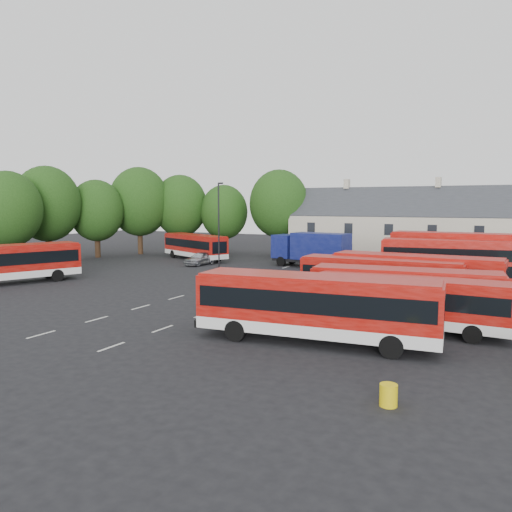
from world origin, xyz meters
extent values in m
plane|color=black|center=(0.00, 0.00, 0.00)|extent=(140.00, 140.00, 0.00)
cube|color=beige|center=(0.00, -14.00, 0.01)|extent=(0.15, 1.80, 0.01)
cube|color=beige|center=(0.00, -10.00, 0.01)|extent=(0.15, 1.80, 0.01)
cube|color=beige|center=(0.00, -6.00, 0.01)|extent=(0.15, 1.80, 0.01)
cube|color=beige|center=(0.00, -2.00, 0.01)|extent=(0.15, 1.80, 0.01)
cube|color=beige|center=(0.00, 2.00, 0.01)|extent=(0.15, 1.80, 0.01)
cube|color=beige|center=(0.00, 6.00, 0.01)|extent=(0.15, 1.80, 0.01)
cube|color=beige|center=(0.00, 10.00, 0.01)|extent=(0.15, 1.80, 0.01)
cube|color=beige|center=(0.00, 14.00, 0.01)|extent=(0.15, 1.80, 0.01)
cube|color=beige|center=(0.00, 18.00, 0.01)|extent=(0.15, 1.80, 0.01)
cube|color=beige|center=(5.00, -14.00, 0.01)|extent=(0.15, 1.80, 0.01)
cube|color=beige|center=(5.00, -10.00, 0.01)|extent=(0.15, 1.80, 0.01)
cube|color=beige|center=(5.00, -6.00, 0.01)|extent=(0.15, 1.80, 0.01)
cube|color=beige|center=(5.00, -2.00, 0.01)|extent=(0.15, 1.80, 0.01)
cube|color=beige|center=(5.00, 2.00, 0.01)|extent=(0.15, 1.80, 0.01)
cube|color=beige|center=(5.00, 6.00, 0.01)|extent=(0.15, 1.80, 0.01)
cube|color=beige|center=(5.00, 10.00, 0.01)|extent=(0.15, 1.80, 0.01)
cube|color=beige|center=(5.00, 14.00, 0.01)|extent=(0.15, 1.80, 0.01)
cube|color=beige|center=(5.00, 18.00, 0.01)|extent=(0.15, 1.80, 0.01)
cylinder|color=black|center=(-27.00, 4.00, 1.92)|extent=(0.70, 0.70, 3.85)
ellipsoid|color=#1A3A0F|center=(-27.00, 4.00, 6.39)|extent=(7.26, 7.26, 8.35)
cylinder|color=black|center=(-28.00, 10.00, 2.10)|extent=(0.70, 0.70, 4.20)
ellipsoid|color=#1A3A0F|center=(-28.00, 10.00, 6.97)|extent=(7.92, 7.92, 9.11)
cylinder|color=black|center=(-26.00, 16.00, 1.84)|extent=(0.70, 0.70, 3.67)
ellipsoid|color=#1A3A0F|center=(-26.00, 16.00, 6.10)|extent=(6.93, 6.93, 7.97)
cylinder|color=black|center=(-24.00, 22.00, 2.19)|extent=(0.70, 0.70, 4.38)
ellipsoid|color=#1A3A0F|center=(-24.00, 22.00, 7.26)|extent=(8.25, 8.25, 9.49)
cylinder|color=black|center=(-20.00, 26.00, 2.01)|extent=(0.70, 0.70, 4.02)
ellipsoid|color=#1A3A0F|center=(-20.00, 26.00, 6.68)|extent=(7.59, 7.59, 8.73)
cylinder|color=black|center=(-14.00, 28.00, 1.75)|extent=(0.70, 0.70, 3.50)
ellipsoid|color=#1A3A0F|center=(-14.00, 28.00, 5.81)|extent=(6.60, 6.60, 7.59)
cylinder|color=black|center=(-6.00, 29.00, 2.10)|extent=(0.70, 0.70, 4.20)
ellipsoid|color=#1A3A0F|center=(-6.00, 29.00, 6.97)|extent=(7.92, 7.92, 9.11)
cube|color=beige|center=(14.00, 30.00, 2.75)|extent=(35.00, 7.00, 5.50)
cube|color=#2D3035|center=(14.00, 30.00, 5.50)|extent=(35.70, 7.13, 7.13)
cube|color=beige|center=(3.00, 30.00, 9.46)|extent=(0.60, 0.90, 1.20)
cube|color=beige|center=(14.00, 30.00, 9.46)|extent=(0.60, 0.90, 1.20)
cube|color=silver|center=(13.59, -8.68, 0.85)|extent=(12.29, 3.95, 0.60)
cube|color=#981109|center=(13.59, -8.68, 2.22)|extent=(12.29, 3.95, 2.14)
cube|color=black|center=(13.59, -8.68, 2.28)|extent=(11.81, 3.96, 1.04)
cube|color=#981109|center=(13.59, -8.68, 3.35)|extent=(12.04, 3.81, 0.13)
cylinder|color=black|center=(9.88, -10.30, 0.55)|extent=(1.12, 0.42, 1.10)
cylinder|color=black|center=(17.31, -7.05, 0.55)|extent=(1.12, 0.42, 1.10)
cube|color=silver|center=(17.30, -3.98, 0.74)|extent=(10.59, 2.78, 0.53)
cube|color=#981109|center=(17.30, -3.98, 1.93)|extent=(10.59, 2.78, 1.86)
cube|color=black|center=(17.30, -3.98, 1.98)|extent=(10.18, 2.83, 0.91)
cube|color=#981109|center=(17.30, -3.98, 2.91)|extent=(10.38, 2.68, 0.11)
cylinder|color=black|center=(13.90, -4.93, 0.48)|extent=(0.96, 0.30, 0.96)
cylinder|color=black|center=(20.70, -3.03, 0.48)|extent=(0.96, 0.30, 0.96)
cube|color=silver|center=(16.53, -1.54, 0.77)|extent=(11.20, 3.70, 0.55)
cube|color=#981109|center=(16.53, -1.54, 2.02)|extent=(11.20, 3.70, 1.95)
cube|color=black|center=(16.53, -1.54, 2.07)|extent=(10.77, 3.71, 0.95)
cube|color=#981109|center=(16.53, -1.54, 3.05)|extent=(10.97, 3.57, 0.12)
cylinder|color=black|center=(13.16, -3.05, 0.50)|extent=(1.02, 0.39, 1.00)
cylinder|color=black|center=(19.90, -0.03, 0.50)|extent=(1.02, 0.39, 1.00)
cube|color=silver|center=(13.97, 3.06, 0.79)|extent=(11.19, 2.73, 0.56)
cube|color=#981109|center=(13.97, 3.06, 2.05)|extent=(11.19, 2.73, 1.98)
cube|color=black|center=(13.97, 3.06, 2.10)|extent=(10.74, 2.79, 0.96)
cube|color=#981109|center=(13.97, 3.06, 3.09)|extent=(10.96, 2.63, 0.12)
cylinder|color=black|center=(10.43, 1.85, 0.51)|extent=(1.02, 0.30, 1.01)
cylinder|color=black|center=(17.52, 4.27, 0.51)|extent=(1.02, 0.30, 1.01)
cube|color=silver|center=(16.04, 4.95, 0.83)|extent=(11.81, 3.11, 0.59)
cube|color=#981109|center=(16.04, 4.95, 2.16)|extent=(11.81, 3.11, 2.08)
cube|color=black|center=(16.04, 4.95, 2.21)|extent=(11.35, 3.15, 1.01)
cube|color=#981109|center=(16.04, 4.95, 3.25)|extent=(11.58, 2.99, 0.13)
cylinder|color=black|center=(12.24, 3.89, 0.53)|extent=(1.08, 0.34, 1.07)
cylinder|color=black|center=(19.83, 6.01, 0.53)|extent=(1.08, 0.34, 1.07)
cube|color=silver|center=(17.64, 9.91, 0.72)|extent=(10.35, 3.53, 0.51)
cube|color=#981109|center=(17.64, 9.91, 2.51)|extent=(10.35, 3.53, 3.09)
cube|color=black|center=(17.64, 9.91, 1.91)|extent=(9.96, 3.53, 0.88)
cube|color=#981109|center=(17.64, 9.91, 4.11)|extent=(10.14, 3.41, 0.11)
cylinder|color=black|center=(14.54, 8.48, 0.46)|extent=(0.95, 0.37, 0.92)
cylinder|color=black|center=(20.73, 11.35, 0.46)|extent=(0.95, 0.37, 0.92)
cube|color=black|center=(17.64, 9.91, 3.11)|extent=(9.96, 3.53, 0.88)
cube|color=silver|center=(18.39, 12.41, 0.79)|extent=(11.29, 3.00, 0.56)
cube|color=#981109|center=(18.39, 12.41, 2.77)|extent=(11.29, 3.00, 3.41)
cube|color=black|center=(18.39, 12.41, 2.11)|extent=(10.84, 3.04, 0.97)
cube|color=#981109|center=(18.39, 12.41, 4.53)|extent=(11.06, 2.89, 0.12)
cylinder|color=black|center=(14.76, 11.41, 0.51)|extent=(1.03, 0.33, 1.02)
cylinder|color=black|center=(22.01, 13.41, 0.51)|extent=(1.03, 0.33, 1.02)
cube|color=black|center=(18.39, 12.41, 3.43)|extent=(10.84, 3.04, 0.97)
cube|color=silver|center=(-16.78, -3.82, 0.85)|extent=(7.06, 12.25, 0.60)
cube|color=#981109|center=(-16.78, -3.82, 2.23)|extent=(7.06, 12.25, 2.14)
cube|color=black|center=(-16.78, -3.82, 2.28)|extent=(6.94, 11.82, 1.04)
cube|color=#981109|center=(-16.78, -3.82, 3.35)|extent=(6.86, 11.98, 0.13)
cylinder|color=black|center=(-16.49, 0.23, 0.55)|extent=(0.70, 1.13, 1.10)
cube|color=silver|center=(-13.17, 19.57, 0.79)|extent=(11.20, 6.95, 0.56)
cube|color=#981109|center=(-13.17, 19.57, 2.05)|extent=(11.20, 6.95, 1.98)
cube|color=black|center=(-13.17, 19.57, 2.10)|extent=(10.82, 6.82, 0.96)
cube|color=#981109|center=(-13.17, 19.57, 3.09)|extent=(10.96, 6.76, 0.12)
cylinder|color=black|center=(-16.90, 20.02, 0.51)|extent=(1.04, 0.68, 1.01)
cylinder|color=black|center=(-9.45, 19.13, 0.51)|extent=(1.04, 0.68, 1.01)
cube|color=black|center=(2.25, 19.56, 0.70)|extent=(8.89, 3.33, 0.33)
cube|color=#0E1555|center=(-0.98, 19.95, 2.17)|extent=(2.48, 2.95, 2.60)
cube|color=black|center=(-2.00, 20.07, 2.56)|extent=(0.39, 2.30, 1.30)
cube|color=#0E1555|center=(3.49, 19.41, 2.33)|extent=(6.46, 3.44, 2.93)
cylinder|color=black|center=(-0.91, 18.71, 0.54)|extent=(1.11, 0.43, 1.08)
cylinder|color=black|center=(5.67, 20.37, 0.54)|extent=(1.11, 0.43, 1.08)
imported|color=#A9ACB1|center=(-9.59, 15.41, 0.75)|extent=(2.00, 4.50, 1.51)
cylinder|color=yellow|center=(18.66, -14.93, 0.39)|extent=(0.62, 0.62, 0.77)
cylinder|color=black|center=(-5.92, 13.59, 4.56)|extent=(0.16, 0.16, 9.13)
cube|color=black|center=(-5.65, 13.57, 9.13)|extent=(0.57, 0.28, 0.16)
camera|label=1|loc=(22.30, -31.80, 6.98)|focal=35.00mm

